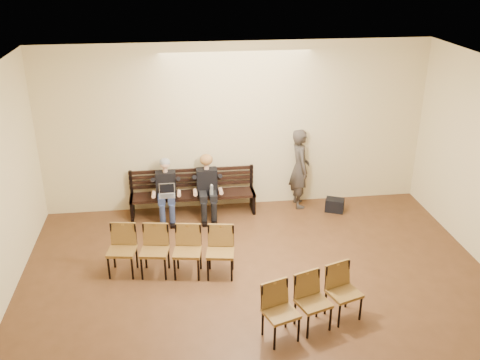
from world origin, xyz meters
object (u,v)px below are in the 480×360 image
object	(u,v)px
seated_woman	(207,189)
chair_row_front	(171,252)
bag	(335,205)
laptop	(167,197)
bench	(193,204)
chair_row_back	(313,303)
seated_man	(166,191)
water_bottle	(212,195)
passerby	(300,163)

from	to	relation	value
seated_woman	chair_row_front	xyz separation A→B (m)	(-0.78, -2.13, -0.17)
bag	laptop	bearing A→B (deg)	-179.37
bench	laptop	bearing A→B (deg)	-148.07
bench	chair_row_back	bearing A→B (deg)	-68.43
seated_man	bag	xyz separation A→B (m)	(3.52, -0.17, -0.47)
bench	chair_row_front	distance (m)	2.31
laptop	water_bottle	bearing A→B (deg)	-16.39
seated_woman	passerby	distance (m)	2.03
bench	seated_man	world-z (taller)	seated_man
chair_row_front	passerby	bearing A→B (deg)	49.74
laptop	passerby	size ratio (longest dim) A/B	0.16
seated_woman	laptop	world-z (taller)	seated_woman
water_bottle	seated_man	bearing A→B (deg)	165.79
seated_woman	chair_row_back	distance (m)	4.01
seated_woman	laptop	bearing A→B (deg)	-165.85
passerby	seated_man	bearing A→B (deg)	92.23
passerby	bag	bearing A→B (deg)	-121.23
seated_man	seated_woman	distance (m)	0.84
bench	seated_woman	world-z (taller)	seated_woman
bag	passerby	bearing A→B (deg)	150.99
bag	chair_row_front	size ratio (longest dim) A/B	0.18
seated_man	bag	world-z (taller)	seated_man
laptop	chair_row_back	size ratio (longest dim) A/B	0.21
bench	bag	size ratio (longest dim) A/B	6.84
seated_man	seated_woman	bearing A→B (deg)	0.00
bench	water_bottle	world-z (taller)	water_bottle
passerby	chair_row_back	world-z (taller)	passerby
laptop	passerby	xyz separation A→B (m)	(2.80, 0.43, 0.43)
seated_man	bag	size ratio (longest dim) A/B	3.20
passerby	chair_row_back	xyz separation A→B (m)	(-0.73, -4.03, -0.57)
passerby	chair_row_front	bearing A→B (deg)	128.18
seated_man	bag	distance (m)	3.56
bench	chair_row_front	size ratio (longest dim) A/B	1.22
seated_man	passerby	bearing A→B (deg)	4.46
water_bottle	bag	world-z (taller)	water_bottle
laptop	chair_row_front	distance (m)	1.93
laptop	water_bottle	size ratio (longest dim) A/B	1.44
bag	chair_row_back	bearing A→B (deg)	-111.44
seated_woman	chair_row_back	world-z (taller)	seated_woman
seated_woman	water_bottle	xyz separation A→B (m)	(0.07, -0.23, -0.05)
bag	chair_row_back	distance (m)	3.92
seated_man	water_bottle	bearing A→B (deg)	-14.21
laptop	bag	bearing A→B (deg)	-14.30
water_bottle	chair_row_back	world-z (taller)	chair_row_back
chair_row_front	water_bottle	bearing A→B (deg)	75.24
chair_row_front	chair_row_back	xyz separation A→B (m)	(2.03, -1.68, -0.01)
seated_man	chair_row_front	xyz separation A→B (m)	(0.06, -2.13, -0.17)
seated_man	bag	bearing A→B (deg)	-2.75
water_bottle	chair_row_front	bearing A→B (deg)	-114.10
laptop	water_bottle	world-z (taller)	laptop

